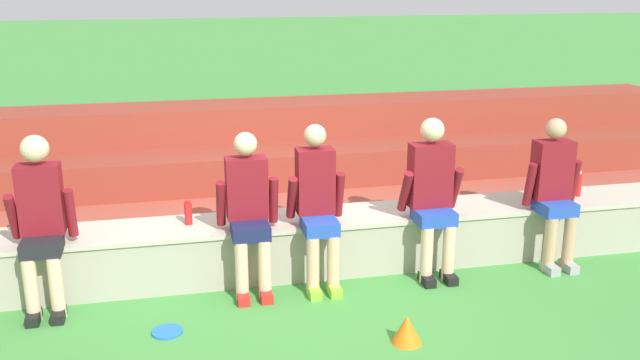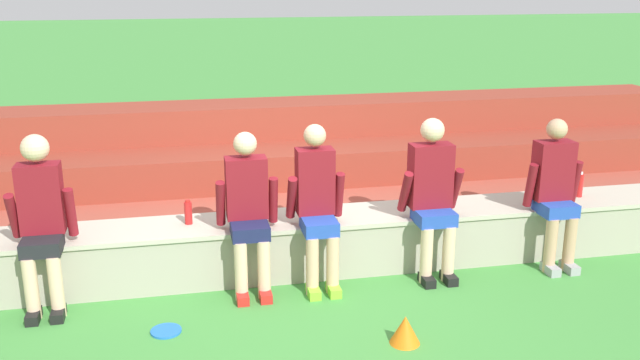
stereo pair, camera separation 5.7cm
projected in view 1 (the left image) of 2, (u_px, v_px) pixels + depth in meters
ground_plane at (298, 284)px, 6.19m from camera, size 80.00×80.00×0.00m
stone_seating_wall at (292, 243)px, 6.38m from camera, size 8.58×0.62×0.52m
brick_bleachers at (264, 172)px, 8.00m from camera, size 10.56×2.24×1.19m
person_far_left at (41, 219)px, 5.54m from camera, size 0.52×0.56×1.44m
person_left_of_center at (249, 208)px, 5.90m from camera, size 0.53×0.56×1.38m
person_center at (317, 203)px, 6.01m from camera, size 0.51×0.57×1.43m
person_right_of_center at (432, 193)px, 6.20m from camera, size 0.56×0.52×1.44m
person_far_right at (554, 189)px, 6.44m from camera, size 0.53×0.50×1.39m
water_bottle_near_left at (578, 184)px, 6.91m from camera, size 0.07×0.07×0.26m
water_bottle_mid_right at (188, 213)px, 6.12m from camera, size 0.07×0.07×0.22m
frisbee at (167, 332)px, 5.34m from camera, size 0.24×0.24×0.02m
sports_cone at (407, 329)px, 5.17m from camera, size 0.23×0.23×0.22m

